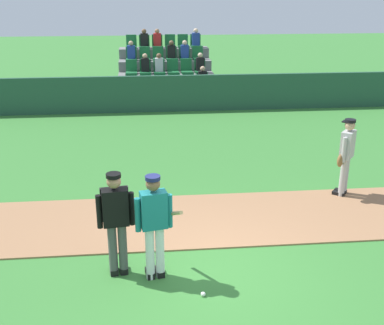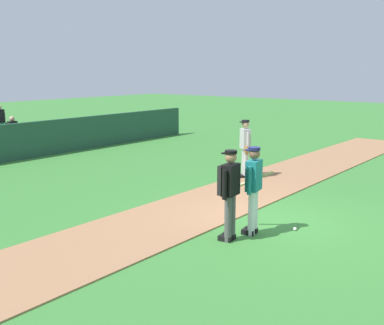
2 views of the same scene
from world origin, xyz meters
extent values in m
plane|color=#387A33|center=(0.00, 0.00, 0.00)|extent=(80.00, 80.00, 0.00)
cube|color=#9E704C|center=(0.00, 1.89, 0.01)|extent=(28.00, 2.33, 0.03)
cube|color=#234C38|center=(0.00, 10.84, 0.67)|extent=(20.00, 0.16, 1.34)
cube|color=slate|center=(0.00, 13.14, 0.15)|extent=(3.90, 3.80, 0.30)
cube|color=slate|center=(0.00, 11.86, 0.50)|extent=(3.80, 0.85, 0.40)
cube|color=#1E6B38|center=(-1.38, 11.76, 0.75)|extent=(0.44, 0.40, 0.08)
cube|color=#1E6B38|center=(-1.38, 11.98, 1.00)|extent=(0.44, 0.08, 0.50)
cube|color=#1E6B38|center=(-0.83, 11.76, 0.75)|extent=(0.44, 0.40, 0.08)
cube|color=#1E6B38|center=(-0.83, 11.98, 1.00)|extent=(0.44, 0.08, 0.50)
cube|color=#1E6B38|center=(-0.28, 11.76, 0.75)|extent=(0.44, 0.40, 0.08)
cube|color=#1E6B38|center=(-0.28, 11.98, 1.00)|extent=(0.44, 0.08, 0.50)
cube|color=#1E6B38|center=(0.28, 11.76, 0.75)|extent=(0.44, 0.40, 0.08)
cube|color=#1E6B38|center=(0.28, 11.98, 1.00)|extent=(0.44, 0.08, 0.50)
cube|color=#1E6B38|center=(0.82, 11.76, 0.75)|extent=(0.44, 0.40, 0.08)
cube|color=#1E6B38|center=(0.82, 11.98, 1.00)|extent=(0.44, 0.08, 0.50)
cube|color=#1E6B38|center=(1.38, 11.76, 0.75)|extent=(0.44, 0.40, 0.08)
cube|color=#1E6B38|center=(1.38, 11.98, 1.00)|extent=(0.44, 0.08, 0.50)
cube|color=black|center=(1.38, 11.81, 1.05)|extent=(0.32, 0.22, 0.52)
sphere|color=tan|center=(1.38, 11.81, 1.40)|extent=(0.20, 0.20, 0.20)
cube|color=slate|center=(0.00, 12.71, 0.90)|extent=(3.80, 0.85, 0.40)
cube|color=#1E6B38|center=(-1.38, 12.61, 1.15)|extent=(0.44, 0.40, 0.08)
cube|color=#1E6B38|center=(-1.38, 12.83, 1.40)|extent=(0.44, 0.08, 0.50)
cube|color=#1E6B38|center=(-0.83, 12.61, 1.15)|extent=(0.44, 0.40, 0.08)
cube|color=#1E6B38|center=(-0.83, 12.83, 1.40)|extent=(0.44, 0.08, 0.50)
cube|color=black|center=(-0.83, 12.66, 1.45)|extent=(0.32, 0.22, 0.52)
sphere|color=tan|center=(-0.83, 12.66, 1.80)|extent=(0.20, 0.20, 0.20)
cube|color=#1E6B38|center=(-0.28, 12.61, 1.15)|extent=(0.44, 0.40, 0.08)
cube|color=#1E6B38|center=(-0.28, 12.83, 1.40)|extent=(0.44, 0.08, 0.50)
cube|color=silver|center=(-0.28, 12.66, 1.45)|extent=(0.32, 0.22, 0.52)
sphere|color=brown|center=(-0.28, 12.66, 1.80)|extent=(0.20, 0.20, 0.20)
cube|color=#1E6B38|center=(0.28, 12.61, 1.15)|extent=(0.44, 0.40, 0.08)
cube|color=#1E6B38|center=(0.28, 12.83, 1.40)|extent=(0.44, 0.08, 0.50)
cube|color=#1E6B38|center=(0.82, 12.61, 1.15)|extent=(0.44, 0.40, 0.08)
cube|color=#1E6B38|center=(0.82, 12.83, 1.40)|extent=(0.44, 0.08, 0.50)
cube|color=#1E6B38|center=(1.38, 12.61, 1.15)|extent=(0.44, 0.40, 0.08)
cube|color=#1E6B38|center=(1.38, 12.83, 1.40)|extent=(0.44, 0.08, 0.50)
cube|color=black|center=(1.38, 12.66, 1.45)|extent=(0.32, 0.22, 0.52)
sphere|color=beige|center=(1.38, 12.66, 1.80)|extent=(0.20, 0.20, 0.20)
cube|color=slate|center=(0.00, 13.56, 1.30)|extent=(3.80, 0.85, 0.40)
cube|color=#1E6B38|center=(-1.38, 13.46, 1.55)|extent=(0.44, 0.40, 0.08)
cube|color=#1E6B38|center=(-1.38, 13.68, 1.80)|extent=(0.44, 0.08, 0.50)
cube|color=#263F99|center=(-1.38, 13.51, 1.85)|extent=(0.32, 0.22, 0.52)
sphere|color=tan|center=(-1.38, 13.51, 2.20)|extent=(0.20, 0.20, 0.20)
cube|color=#1E6B38|center=(-0.83, 13.46, 1.55)|extent=(0.44, 0.40, 0.08)
cube|color=#1E6B38|center=(-0.83, 13.68, 1.80)|extent=(0.44, 0.08, 0.50)
cube|color=#1E6B38|center=(-0.28, 13.46, 1.55)|extent=(0.44, 0.40, 0.08)
cube|color=#1E6B38|center=(-0.28, 13.68, 1.80)|extent=(0.44, 0.08, 0.50)
cube|color=#1E6B38|center=(0.28, 13.46, 1.55)|extent=(0.44, 0.40, 0.08)
cube|color=#1E6B38|center=(0.28, 13.68, 1.80)|extent=(0.44, 0.08, 0.50)
cube|color=black|center=(0.28, 13.51, 1.85)|extent=(0.32, 0.22, 0.52)
sphere|color=brown|center=(0.28, 13.51, 2.20)|extent=(0.20, 0.20, 0.20)
cube|color=#1E6B38|center=(0.82, 13.46, 1.55)|extent=(0.44, 0.40, 0.08)
cube|color=#1E6B38|center=(0.82, 13.68, 1.80)|extent=(0.44, 0.08, 0.50)
cube|color=#263F99|center=(0.82, 13.51, 1.85)|extent=(0.32, 0.22, 0.52)
sphere|color=beige|center=(0.82, 13.51, 2.20)|extent=(0.20, 0.20, 0.20)
cube|color=#1E6B38|center=(1.38, 13.46, 1.55)|extent=(0.44, 0.40, 0.08)
cube|color=#1E6B38|center=(1.38, 13.68, 1.80)|extent=(0.44, 0.08, 0.50)
cube|color=slate|center=(0.00, 14.41, 1.70)|extent=(3.80, 0.85, 0.40)
cube|color=#1E6B38|center=(-1.38, 14.31, 1.95)|extent=(0.44, 0.40, 0.08)
cube|color=#1E6B38|center=(-1.38, 14.53, 2.20)|extent=(0.44, 0.08, 0.50)
cube|color=#1E6B38|center=(-0.83, 14.31, 1.95)|extent=(0.44, 0.40, 0.08)
cube|color=#1E6B38|center=(-0.83, 14.53, 2.20)|extent=(0.44, 0.08, 0.50)
cube|color=black|center=(-0.83, 14.36, 2.25)|extent=(0.32, 0.22, 0.52)
sphere|color=brown|center=(-0.83, 14.36, 2.60)|extent=(0.20, 0.20, 0.20)
cube|color=#1E6B38|center=(-0.28, 14.31, 1.95)|extent=(0.44, 0.40, 0.08)
cube|color=#1E6B38|center=(-0.28, 14.53, 2.20)|extent=(0.44, 0.08, 0.50)
cube|color=red|center=(-0.28, 14.36, 2.25)|extent=(0.32, 0.22, 0.52)
sphere|color=#9E7051|center=(-0.28, 14.36, 2.60)|extent=(0.20, 0.20, 0.20)
cube|color=#1E6B38|center=(0.28, 14.31, 1.95)|extent=(0.44, 0.40, 0.08)
cube|color=#1E6B38|center=(0.28, 14.53, 2.20)|extent=(0.44, 0.08, 0.50)
cube|color=#1E6B38|center=(0.82, 14.31, 1.95)|extent=(0.44, 0.40, 0.08)
cube|color=#1E6B38|center=(0.82, 14.53, 2.20)|extent=(0.44, 0.08, 0.50)
cube|color=#1E6B38|center=(1.38, 14.31, 1.95)|extent=(0.44, 0.40, 0.08)
cube|color=#1E6B38|center=(1.38, 14.53, 2.20)|extent=(0.44, 0.08, 0.50)
cube|color=#263F99|center=(1.38, 14.36, 2.25)|extent=(0.32, 0.22, 0.52)
sphere|color=beige|center=(1.38, 14.36, 2.60)|extent=(0.20, 0.20, 0.20)
cylinder|color=white|center=(-0.87, -0.06, 0.45)|extent=(0.14, 0.14, 0.90)
cylinder|color=white|center=(-0.72, -0.03, 0.45)|extent=(0.14, 0.14, 0.90)
cube|color=black|center=(-0.88, 0.00, 0.05)|extent=(0.17, 0.28, 0.10)
cube|color=black|center=(-0.73, 0.03, 0.05)|extent=(0.17, 0.28, 0.10)
cube|color=#197075|center=(-0.79, -0.05, 1.20)|extent=(0.43, 0.29, 0.60)
cylinder|color=#197075|center=(-1.04, -0.09, 1.15)|extent=(0.09, 0.09, 0.55)
cylinder|color=#197075|center=(-0.55, 0.00, 1.15)|extent=(0.09, 0.09, 0.55)
sphere|color=brown|center=(-0.79, -0.05, 1.63)|extent=(0.22, 0.22, 0.22)
cylinder|color=#191E4C|center=(-0.79, -0.05, 1.73)|extent=(0.23, 0.23, 0.06)
cube|color=#191E4C|center=(-0.81, 0.05, 1.70)|extent=(0.20, 0.15, 0.02)
cylinder|color=tan|center=(-0.57, 0.10, 1.05)|extent=(0.43, 0.73, 0.41)
cylinder|color=#4C4C4C|center=(-1.46, 0.10, 0.45)|extent=(0.14, 0.14, 0.90)
cylinder|color=#4C4C4C|center=(-1.30, 0.12, 0.45)|extent=(0.14, 0.14, 0.90)
cube|color=black|center=(-1.47, 0.16, 0.05)|extent=(0.15, 0.27, 0.10)
cube|color=black|center=(-1.31, 0.18, 0.05)|extent=(0.15, 0.27, 0.10)
cube|color=black|center=(-1.38, 0.11, 1.20)|extent=(0.42, 0.27, 0.60)
cylinder|color=black|center=(-1.63, 0.08, 1.15)|extent=(0.09, 0.09, 0.55)
cylinder|color=black|center=(-1.14, 0.14, 1.15)|extent=(0.09, 0.09, 0.55)
sphere|color=#9E7051|center=(-1.38, 0.11, 1.63)|extent=(0.22, 0.22, 0.22)
cylinder|color=black|center=(-1.38, 0.11, 1.73)|extent=(0.23, 0.23, 0.06)
cube|color=black|center=(-1.40, 0.21, 1.70)|extent=(0.19, 0.14, 0.02)
cube|color=black|center=(-1.40, 0.24, 1.20)|extent=(0.45, 0.13, 0.56)
cylinder|color=#B2B2B2|center=(3.40, 2.71, 0.45)|extent=(0.14, 0.14, 0.90)
cylinder|color=#B2B2B2|center=(3.50, 2.84, 0.45)|extent=(0.14, 0.14, 0.90)
cube|color=black|center=(3.35, 2.75, 0.05)|extent=(0.28, 0.26, 0.10)
cube|color=black|center=(3.45, 2.88, 0.05)|extent=(0.28, 0.26, 0.10)
cube|color=#B2B2B2|center=(3.45, 2.78, 1.20)|extent=(0.42, 0.45, 0.60)
cylinder|color=#B2B2B2|center=(3.29, 2.58, 1.15)|extent=(0.09, 0.09, 0.55)
cylinder|color=#B2B2B2|center=(3.60, 2.97, 1.15)|extent=(0.09, 0.09, 0.55)
sphere|color=tan|center=(3.45, 2.78, 1.63)|extent=(0.22, 0.22, 0.22)
cylinder|color=black|center=(3.45, 2.78, 1.73)|extent=(0.23, 0.23, 0.06)
cube|color=black|center=(3.37, 2.84, 1.70)|extent=(0.21, 0.22, 0.02)
ellipsoid|color=brown|center=(3.24, 2.60, 0.90)|extent=(0.22, 0.23, 0.28)
sphere|color=white|center=(-0.09, -0.63, 0.04)|extent=(0.07, 0.07, 0.07)
camera|label=1|loc=(-0.86, -6.74, 4.43)|focal=45.19mm
camera|label=2|loc=(-8.81, -4.76, 3.24)|focal=45.21mm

